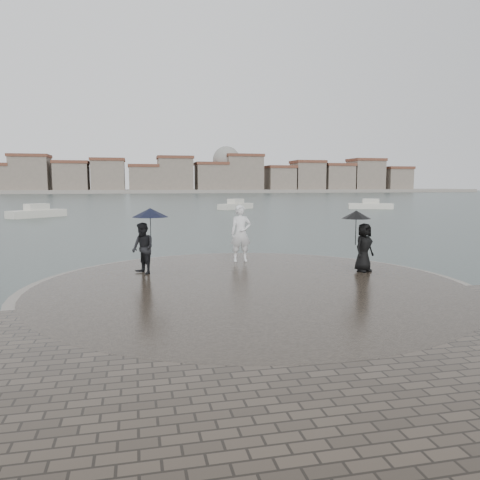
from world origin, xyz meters
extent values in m
plane|color=#2B3835|center=(0.00, 0.00, 0.00)|extent=(400.00, 400.00, 0.00)
cylinder|color=gray|center=(0.00, 3.50, 0.16)|extent=(12.50, 12.50, 0.32)
cylinder|color=#2D261E|center=(0.00, 3.50, 0.18)|extent=(11.90, 11.90, 0.36)
imported|color=white|center=(0.60, 7.35, 1.38)|extent=(0.77, 0.54, 2.04)
imported|color=black|center=(-2.89, 5.70, 1.16)|extent=(0.91, 0.98, 1.60)
cylinder|color=black|center=(-2.64, 5.80, 1.71)|extent=(0.02, 0.02, 0.90)
cone|color=black|center=(-2.64, 5.80, 2.26)|extent=(1.16, 1.16, 0.28)
imported|color=black|center=(3.99, 4.56, 1.13)|extent=(0.90, 0.78, 1.55)
cylinder|color=black|center=(3.74, 4.66, 1.66)|extent=(0.02, 0.02, 0.90)
cone|color=black|center=(3.74, 4.66, 2.18)|extent=(0.94, 0.94, 0.26)
cube|color=gray|center=(0.00, 163.00, 0.60)|extent=(260.00, 20.00, 1.20)
cube|color=gray|center=(-37.00, 160.00, 6.00)|extent=(12.00, 10.00, 12.00)
cube|color=brown|center=(-37.00, 160.00, 12.50)|extent=(12.60, 10.60, 1.00)
cube|color=gray|center=(-24.00, 160.00, 5.00)|extent=(11.00, 10.00, 10.00)
cube|color=brown|center=(-24.00, 160.00, 10.50)|extent=(11.60, 10.60, 1.00)
cube|color=gray|center=(-12.00, 160.00, 5.50)|extent=(11.00, 10.00, 11.00)
cube|color=brown|center=(-12.00, 160.00, 11.50)|extent=(11.60, 10.60, 1.00)
cube|color=gray|center=(0.00, 160.00, 4.50)|extent=(10.00, 10.00, 9.00)
cube|color=brown|center=(0.00, 160.00, 9.50)|extent=(10.60, 10.60, 1.00)
cube|color=gray|center=(11.00, 160.00, 6.00)|extent=(12.00, 10.00, 12.00)
cube|color=brown|center=(11.00, 160.00, 12.50)|extent=(12.60, 10.60, 1.00)
cube|color=gray|center=(24.00, 160.00, 5.00)|extent=(11.00, 10.00, 10.00)
cube|color=brown|center=(24.00, 160.00, 10.50)|extent=(11.60, 10.60, 1.00)
cube|color=gray|center=(36.00, 160.00, 6.50)|extent=(13.00, 10.00, 13.00)
cube|color=brown|center=(36.00, 160.00, 13.50)|extent=(13.60, 10.60, 1.00)
cube|color=gray|center=(50.00, 160.00, 4.50)|extent=(10.00, 10.00, 9.00)
cube|color=brown|center=(50.00, 160.00, 9.50)|extent=(10.60, 10.60, 1.00)
cube|color=gray|center=(61.00, 160.00, 5.50)|extent=(11.00, 10.00, 11.00)
cube|color=brown|center=(61.00, 160.00, 11.50)|extent=(11.60, 10.60, 1.00)
cube|color=gray|center=(73.00, 160.00, 5.00)|extent=(11.00, 10.00, 10.00)
cube|color=brown|center=(73.00, 160.00, 10.50)|extent=(11.60, 10.60, 1.00)
cube|color=gray|center=(85.00, 160.00, 6.00)|extent=(12.00, 10.00, 12.00)
cube|color=brown|center=(85.00, 160.00, 12.50)|extent=(12.60, 10.60, 1.00)
cube|color=gray|center=(98.00, 160.00, 4.50)|extent=(10.00, 10.00, 9.00)
cube|color=brown|center=(98.00, 160.00, 9.50)|extent=(10.60, 10.60, 1.00)
sphere|color=gray|center=(30.00, 162.00, 12.00)|extent=(10.00, 10.00, 10.00)
cube|color=silver|center=(26.31, 45.84, 0.25)|extent=(5.70, 3.54, 0.90)
cube|color=silver|center=(26.31, 45.84, 0.85)|extent=(2.30, 1.86, 0.90)
cube|color=silver|center=(-12.24, 38.56, 0.25)|extent=(5.06, 4.98, 0.90)
cube|color=silver|center=(-12.24, 38.56, 0.85)|extent=(2.27, 2.25, 0.90)
cube|color=silver|center=(9.31, 48.95, 0.25)|extent=(5.21, 4.81, 0.90)
cube|color=silver|center=(9.31, 48.95, 0.85)|extent=(2.30, 2.22, 0.90)
camera|label=1|loc=(-3.08, -8.96, 3.14)|focal=35.00mm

